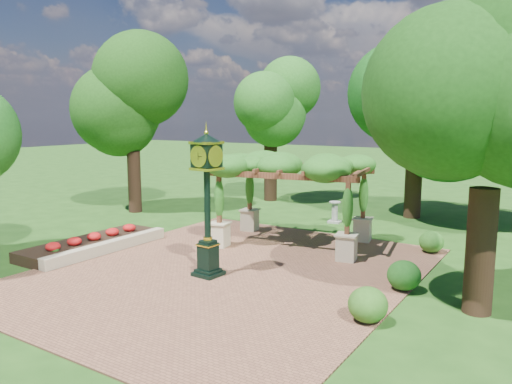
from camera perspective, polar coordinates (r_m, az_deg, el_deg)
The scene contains 14 objects.
ground at distance 14.15m, azimuth -5.56°, elevation -10.14°, with size 120.00×120.00×0.00m, color #1E4714.
brick_plaza at distance 14.90m, azimuth -3.16°, elevation -9.06°, with size 10.00×12.00×0.04m, color brown.
border_wall at distance 17.52m, azimuth -16.51°, elevation -6.08°, with size 0.35×5.00×0.40m, color #C6B793.
flower_bed at distance 18.20m, azimuth -18.38°, elevation -5.69°, with size 1.50×5.00×0.36m, color red.
pedestal_clock at distance 13.99m, azimuth -5.62°, elevation 0.07°, with size 0.87×0.87×4.12m.
pergola at distance 17.52m, azimuth 4.27°, elevation 2.52°, with size 5.68×4.11×3.27m.
sundial at distance 21.74m, azimuth 8.98°, elevation -2.44°, with size 0.57×0.57×0.93m.
shrub_front at distance 11.54m, azimuth 12.67°, elevation -12.46°, with size 0.88×0.88×0.79m, color #2B5A19.
shrub_mid at distance 13.76m, azimuth 16.56°, elevation -9.12°, with size 0.88×0.88×0.79m, color #1B4E16.
shrub_back at distance 17.70m, azimuth 19.41°, elevation -5.39°, with size 0.81×0.81×0.73m, color #2D661D.
tree_west_near at distance 24.26m, azimuth -14.03°, elevation 9.84°, with size 4.18×4.18×7.51m.
tree_west_far at distance 26.91m, azimuth 1.71°, elevation 10.69°, with size 3.70×3.70×8.06m.
tree_north at distance 23.35m, azimuth 17.99°, elevation 10.76°, with size 5.04×5.04×8.11m.
tree_east_near at distance 12.28m, azimuth 25.37°, elevation 10.92°, with size 3.77×3.77×7.61m.
Camera 1 is at (8.33, -10.49, 4.55)m, focal length 35.00 mm.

